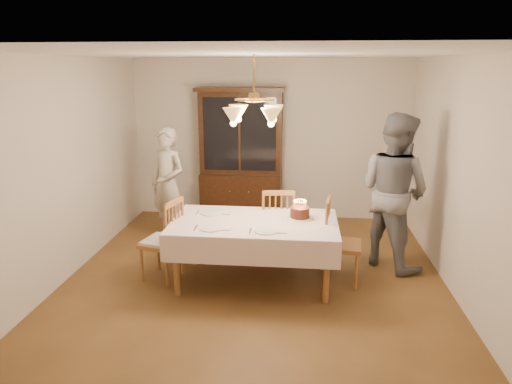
# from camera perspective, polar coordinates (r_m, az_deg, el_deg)

# --- Properties ---
(ground) EXTENTS (5.00, 5.00, 0.00)m
(ground) POSITION_cam_1_polar(r_m,az_deg,el_deg) (5.54, -0.21, -11.08)
(ground) COLOR #553618
(ground) RESTS_ON ground
(room_shell) EXTENTS (5.00, 5.00, 5.00)m
(room_shell) POSITION_cam_1_polar(r_m,az_deg,el_deg) (5.04, -0.23, 5.23)
(room_shell) COLOR white
(room_shell) RESTS_ON ground
(dining_table) EXTENTS (1.90, 1.10, 0.76)m
(dining_table) POSITION_cam_1_polar(r_m,az_deg,el_deg) (5.27, -0.22, -4.42)
(dining_table) COLOR brown
(dining_table) RESTS_ON ground
(china_hutch) EXTENTS (1.38, 0.54, 2.16)m
(china_hutch) POSITION_cam_1_polar(r_m,az_deg,el_deg) (7.39, -1.85, 4.25)
(china_hutch) COLOR black
(china_hutch) RESTS_ON ground
(chair_far_side) EXTENTS (0.50, 0.48, 1.00)m
(chair_far_side) POSITION_cam_1_polar(r_m,az_deg,el_deg) (5.95, 2.63, -4.53)
(chair_far_side) COLOR brown
(chair_far_side) RESTS_ON ground
(chair_left_end) EXTENTS (0.52, 0.53, 1.00)m
(chair_left_end) POSITION_cam_1_polar(r_m,az_deg,el_deg) (5.55, -11.64, -6.23)
(chair_left_end) COLOR brown
(chair_left_end) RESTS_ON ground
(chair_right_end) EXTENTS (0.47, 0.49, 1.00)m
(chair_right_end) POSITION_cam_1_polar(r_m,az_deg,el_deg) (5.48, 10.65, -6.60)
(chair_right_end) COLOR brown
(chair_right_end) RESTS_ON ground
(elderly_woman) EXTENTS (0.72, 0.64, 1.65)m
(elderly_woman) POSITION_cam_1_polar(r_m,az_deg,el_deg) (6.68, -10.96, 0.89)
(elderly_woman) COLOR beige
(elderly_woman) RESTS_ON ground
(adult_in_grey) EXTENTS (1.19, 1.20, 1.95)m
(adult_in_grey) POSITION_cam_1_polar(r_m,az_deg,el_deg) (5.92, 16.80, 0.09)
(adult_in_grey) COLOR slate
(adult_in_grey) RESTS_ON ground
(birthday_cake) EXTENTS (0.30, 0.30, 0.22)m
(birthday_cake) POSITION_cam_1_polar(r_m,az_deg,el_deg) (5.35, 5.49, -2.63)
(birthday_cake) COLOR white
(birthday_cake) RESTS_ON dining_table
(place_setting_near_left) EXTENTS (0.41, 0.26, 0.02)m
(place_setting_near_left) POSITION_cam_1_polar(r_m,az_deg,el_deg) (5.03, -5.47, -4.50)
(place_setting_near_left) COLOR white
(place_setting_near_left) RESTS_ON dining_table
(place_setting_near_right) EXTENTS (0.41, 0.26, 0.02)m
(place_setting_near_right) POSITION_cam_1_polar(r_m,az_deg,el_deg) (4.93, 1.46, -4.87)
(place_setting_near_right) COLOR white
(place_setting_near_right) RESTS_ON dining_table
(place_setting_far_left) EXTENTS (0.41, 0.27, 0.02)m
(place_setting_far_left) POSITION_cam_1_polar(r_m,az_deg,el_deg) (5.54, -5.41, -2.60)
(place_setting_far_left) COLOR white
(place_setting_far_left) RESTS_ON dining_table
(chandelier) EXTENTS (0.62, 0.62, 0.73)m
(chandelier) POSITION_cam_1_polar(r_m,az_deg,el_deg) (4.98, -0.23, 9.71)
(chandelier) COLOR #BF8C3F
(chandelier) RESTS_ON ground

